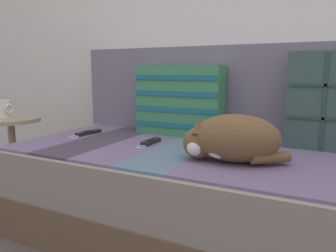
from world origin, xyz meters
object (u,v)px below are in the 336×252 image
(throw_pillow_striped, at_px, (180,101))
(coffee_mug, at_px, (3,109))
(couch, at_px, (230,197))
(sleeping_cat, at_px, (230,139))
(game_remote_far, at_px, (150,142))
(end_table, at_px, (12,143))
(game_remote_near, at_px, (88,133))

(throw_pillow_striped, height_order, coffee_mug, throw_pillow_striped)
(couch, bearing_deg, throw_pillow_striped, 146.52)
(throw_pillow_striped, xyz_separation_m, coffee_mug, (-0.95, -0.34, -0.06))
(sleeping_cat, height_order, game_remote_far, sleeping_cat)
(game_remote_far, bearing_deg, coffee_mug, -175.43)
(coffee_mug, bearing_deg, end_table, 31.47)
(game_remote_near, relative_size, coffee_mug, 2.04)
(throw_pillow_striped, distance_m, game_remote_far, 0.32)
(throw_pillow_striped, height_order, game_remote_near, throw_pillow_striped)
(sleeping_cat, bearing_deg, end_table, 177.10)
(game_remote_far, xyz_separation_m, coffee_mug, (-0.92, -0.07, 0.11))
(game_remote_far, xyz_separation_m, end_table, (-0.89, -0.06, -0.09))
(throw_pillow_striped, xyz_separation_m, sleeping_cat, (0.39, -0.39, -0.10))
(couch, relative_size, end_table, 4.33)
(couch, height_order, coffee_mug, coffee_mug)
(sleeping_cat, bearing_deg, game_remote_far, 163.65)
(couch, distance_m, sleeping_cat, 0.33)
(game_remote_far, distance_m, end_table, 0.90)
(end_table, bearing_deg, game_remote_far, 3.59)
(game_remote_far, distance_m, coffee_mug, 0.93)
(sleeping_cat, bearing_deg, coffee_mug, 177.92)
(end_table, bearing_deg, sleeping_cat, -2.90)
(sleeping_cat, distance_m, game_remote_far, 0.44)
(couch, relative_size, coffee_mug, 20.32)
(game_remote_far, bearing_deg, throw_pillow_striped, 84.80)
(game_remote_near, distance_m, game_remote_far, 0.42)
(couch, height_order, end_table, end_table)
(coffee_mug, bearing_deg, game_remote_far, 4.57)
(coffee_mug, bearing_deg, throw_pillow_striped, 19.98)
(couch, distance_m, coffee_mug, 1.35)
(throw_pillow_striped, xyz_separation_m, game_remote_far, (-0.02, -0.27, -0.17))
(couch, height_order, game_remote_far, game_remote_far)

